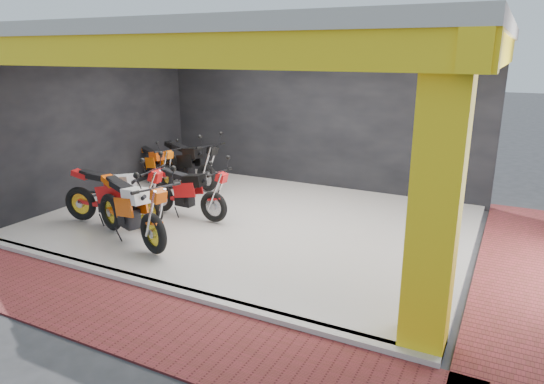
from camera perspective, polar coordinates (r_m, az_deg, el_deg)
The scene contains 16 objects.
ground at distance 8.06m, azimuth -9.12°, elevation -8.12°, with size 80.00×80.00×0.00m, color #2D2D30.
showroom_floor at distance 9.60m, azimuth -2.13°, elevation -3.54°, with size 8.00×6.00×0.10m, color silver.
showroom_ceiling at distance 9.04m, azimuth -2.37°, elevation 18.14°, with size 8.40×6.40×0.20m, color beige.
back_wall at distance 11.94m, azimuth 5.12°, elevation 8.72°, with size 8.20×0.20×3.50m, color black.
left_wall at distance 11.71m, azimuth -20.20°, elevation 7.65°, with size 0.20×6.20×3.50m, color black.
corner_column at distance 5.40m, azimuth 18.74°, elevation -1.28°, with size 0.50×0.50×3.50m, color yellow.
header_beam_front at distance 6.59m, azimuth -15.73°, elevation 15.69°, with size 8.40×0.30×0.40m, color yellow.
header_beam_right at distance 7.90m, azimuth 24.85°, elevation 14.83°, with size 0.30×6.40×0.40m, color yellow.
floor_kerb at distance 7.33m, azimuth -13.88°, elevation -10.57°, with size 8.00×0.20×0.10m, color silver.
paver_front at distance 6.85m, azimuth -18.19°, elevation -13.26°, with size 9.00×1.40×0.03m, color maroon.
paver_right at distance 8.55m, azimuth 27.61°, elevation -8.31°, with size 1.40×7.00×0.03m, color maroon.
moto_hero at distance 7.96m, azimuth -13.93°, elevation -2.50°, with size 2.30×0.85×1.41m, color #D94E09, non-canonical shape.
moto_row_a at distance 9.16m, azimuth -14.66°, elevation -0.21°, with size 2.25×0.83×1.37m, color #B71313, non-canonical shape.
moto_row_b at distance 9.28m, azimuth -6.94°, elevation -0.00°, with size 2.03×0.75×1.24m, color red, non-canonical shape.
moto_row_c at distance 11.88m, azimuth -12.41°, elevation 3.11°, with size 1.89×0.70×1.16m, color orange, non-canonical shape.
moto_row_d at distance 11.39m, azimuth -7.73°, elevation 3.32°, with size 2.23×0.82×1.36m, color black, non-canonical shape.
Camera 1 is at (4.42, -5.88, 3.29)m, focal length 32.00 mm.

